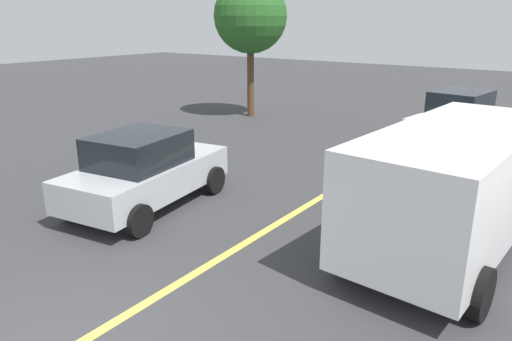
% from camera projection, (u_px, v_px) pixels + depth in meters
% --- Properties ---
extents(lane_marking_centre, '(28.00, 0.16, 0.01)m').
position_uv_depth(lane_marking_centre, '(215.00, 262.00, 8.01)').
color(lane_marking_centre, '#E0D14C').
extents(white_van, '(5.33, 2.56, 2.20)m').
position_uv_depth(white_van, '(454.00, 183.00, 8.04)').
color(white_van, white).
rests_on(white_van, ground_plane).
extents(car_white_behind_van, '(4.36, 2.37, 1.71)m').
position_uv_depth(car_white_behind_van, '(457.00, 118.00, 15.45)').
color(car_white_behind_van, white).
rests_on(car_white_behind_van, ground_plane).
extents(car_silver_far_lane, '(4.08, 2.41, 1.65)m').
position_uv_depth(car_silver_far_lane, '(145.00, 170.00, 10.18)').
color(car_silver_far_lane, '#B7BABF').
rests_on(car_silver_far_lane, ground_plane).
extents(tree_left_verge, '(2.93, 2.93, 5.49)m').
position_uv_depth(tree_left_verge, '(250.00, 17.00, 18.92)').
color(tree_left_verge, '#513823').
rests_on(tree_left_verge, ground_plane).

